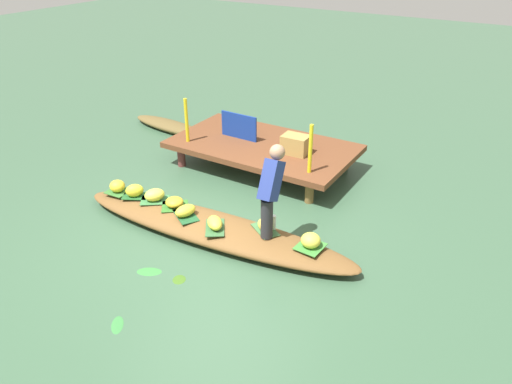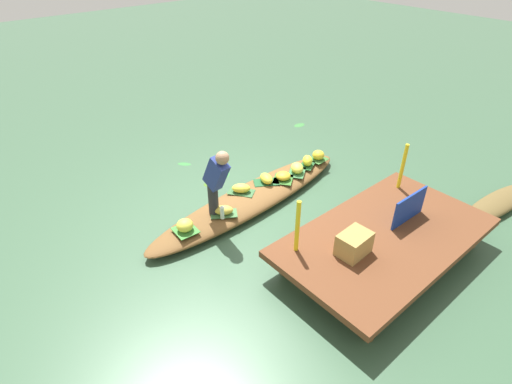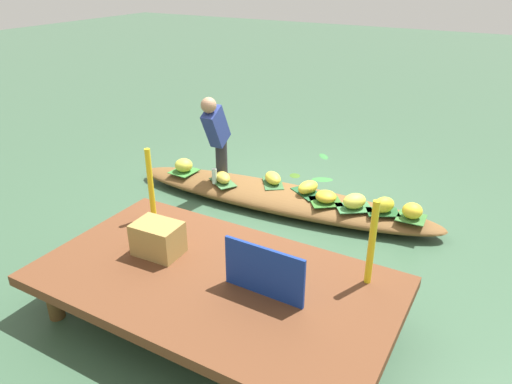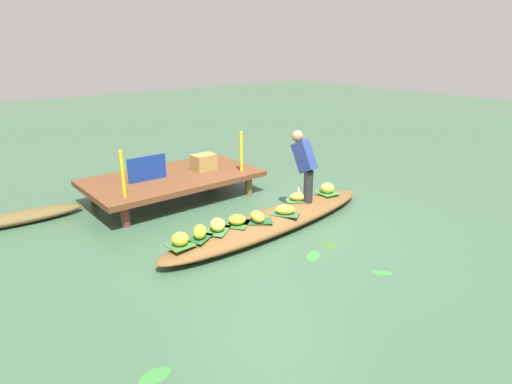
{
  "view_description": "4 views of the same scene",
  "coord_description": "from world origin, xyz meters",
  "px_view_note": "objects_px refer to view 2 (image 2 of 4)",
  "views": [
    {
      "loc": [
        3.58,
        -4.67,
        3.87
      ],
      "look_at": [
        0.34,
        0.62,
        0.51
      ],
      "focal_mm": 34.77,
      "sensor_mm": 36.0,
      "label": 1
    },
    {
      "loc": [
        3.77,
        4.53,
        4.14
      ],
      "look_at": [
        0.23,
        0.37,
        0.53
      ],
      "focal_mm": 28.78,
      "sensor_mm": 36.0,
      "label": 2
    },
    {
      "loc": [
        -2.6,
        5.17,
        2.97
      ],
      "look_at": [
        0.01,
        0.58,
        0.44
      ],
      "focal_mm": 33.78,
      "sensor_mm": 36.0,
      "label": 3
    },
    {
      "loc": [
        -4.31,
        -4.85,
        2.87
      ],
      "look_at": [
        0.05,
        0.5,
        0.47
      ],
      "focal_mm": 30.5,
      "sensor_mm": 36.0,
      "label": 4
    }
  ],
  "objects_px": {
    "banana_bunch_3": "(266,178)",
    "market_banner": "(409,208)",
    "moored_boat": "(498,203)",
    "banana_bunch_0": "(224,210)",
    "banana_bunch_7": "(307,161)",
    "banana_bunch_2": "(283,176)",
    "vendor_boat": "(252,198)",
    "banana_bunch_1": "(318,155)",
    "water_bottle": "(222,213)",
    "banana_bunch_6": "(297,168)",
    "vendor_person": "(216,179)",
    "banana_bunch_4": "(185,225)",
    "banana_bunch_5": "(241,188)",
    "produce_crate": "(354,244)"
  },
  "relations": [
    {
      "from": "banana_bunch_3",
      "to": "market_banner",
      "type": "height_order",
      "value": "market_banner"
    },
    {
      "from": "moored_boat",
      "to": "banana_bunch_0",
      "type": "relative_size",
      "value": 6.68
    },
    {
      "from": "market_banner",
      "to": "banana_bunch_7",
      "type": "bearing_deg",
      "value": -97.68
    },
    {
      "from": "banana_bunch_2",
      "to": "vendor_boat",
      "type": "bearing_deg",
      "value": -3.39
    },
    {
      "from": "banana_bunch_1",
      "to": "market_banner",
      "type": "relative_size",
      "value": 0.32
    },
    {
      "from": "banana_bunch_7",
      "to": "water_bottle",
      "type": "distance_m",
      "value": 2.26
    },
    {
      "from": "banana_bunch_6",
      "to": "market_banner",
      "type": "height_order",
      "value": "market_banner"
    },
    {
      "from": "market_banner",
      "to": "banana_bunch_1",
      "type": "bearing_deg",
      "value": -105.28
    },
    {
      "from": "moored_boat",
      "to": "banana_bunch_2",
      "type": "distance_m",
      "value": 3.72
    },
    {
      "from": "banana_bunch_2",
      "to": "banana_bunch_3",
      "type": "relative_size",
      "value": 0.84
    },
    {
      "from": "banana_bunch_7",
      "to": "vendor_person",
      "type": "bearing_deg",
      "value": 5.19
    },
    {
      "from": "banana_bunch_4",
      "to": "banana_bunch_6",
      "type": "xyz_separation_m",
      "value": [
        -2.5,
        -0.12,
        -0.0
      ]
    },
    {
      "from": "banana_bunch_2",
      "to": "banana_bunch_6",
      "type": "relative_size",
      "value": 0.89
    },
    {
      "from": "banana_bunch_2",
      "to": "banana_bunch_7",
      "type": "distance_m",
      "value": 0.71
    },
    {
      "from": "banana_bunch_5",
      "to": "vendor_person",
      "type": "height_order",
      "value": "vendor_person"
    },
    {
      "from": "banana_bunch_5",
      "to": "banana_bunch_6",
      "type": "relative_size",
      "value": 1.06
    },
    {
      "from": "banana_bunch_6",
      "to": "banana_bunch_7",
      "type": "relative_size",
      "value": 1.12
    },
    {
      "from": "banana_bunch_0",
      "to": "banana_bunch_6",
      "type": "relative_size",
      "value": 1.01
    },
    {
      "from": "banana_bunch_6",
      "to": "banana_bunch_5",
      "type": "bearing_deg",
      "value": -7.16
    },
    {
      "from": "banana_bunch_3",
      "to": "market_banner",
      "type": "relative_size",
      "value": 0.43
    },
    {
      "from": "banana_bunch_6",
      "to": "banana_bunch_7",
      "type": "height_order",
      "value": "banana_bunch_7"
    },
    {
      "from": "vendor_boat",
      "to": "banana_bunch_0",
      "type": "distance_m",
      "value": 0.8
    },
    {
      "from": "water_bottle",
      "to": "market_banner",
      "type": "distance_m",
      "value": 2.79
    },
    {
      "from": "banana_bunch_3",
      "to": "banana_bunch_4",
      "type": "bearing_deg",
      "value": 7.09
    },
    {
      "from": "banana_bunch_0",
      "to": "banana_bunch_2",
      "type": "distance_m",
      "value": 1.45
    },
    {
      "from": "banana_bunch_4",
      "to": "banana_bunch_0",
      "type": "bearing_deg",
      "value": 176.73
    },
    {
      "from": "banana_bunch_5",
      "to": "water_bottle",
      "type": "bearing_deg",
      "value": 29.38
    },
    {
      "from": "banana_bunch_3",
      "to": "banana_bunch_4",
      "type": "xyz_separation_m",
      "value": [
        1.84,
        0.23,
        0.02
      ]
    },
    {
      "from": "vendor_boat",
      "to": "moored_boat",
      "type": "xyz_separation_m",
      "value": [
        -3.13,
        2.83,
        -0.03
      ]
    },
    {
      "from": "produce_crate",
      "to": "vendor_person",
      "type": "bearing_deg",
      "value": -71.07
    },
    {
      "from": "banana_bunch_0",
      "to": "water_bottle",
      "type": "relative_size",
      "value": 1.43
    },
    {
      "from": "banana_bunch_3",
      "to": "water_bottle",
      "type": "bearing_deg",
      "value": 15.69
    },
    {
      "from": "vendor_boat",
      "to": "banana_bunch_6",
      "type": "bearing_deg",
      "value": 174.56
    },
    {
      "from": "vendor_person",
      "to": "produce_crate",
      "type": "xyz_separation_m",
      "value": [
        -0.71,
        2.07,
        -0.32
      ]
    },
    {
      "from": "banana_bunch_1",
      "to": "banana_bunch_3",
      "type": "relative_size",
      "value": 0.74
    },
    {
      "from": "banana_bunch_5",
      "to": "vendor_boat",
      "type": "bearing_deg",
      "value": 139.79
    },
    {
      "from": "vendor_person",
      "to": "market_banner",
      "type": "relative_size",
      "value": 1.64
    },
    {
      "from": "banana_bunch_1",
      "to": "banana_bunch_4",
      "type": "bearing_deg",
      "value": 3.75
    },
    {
      "from": "banana_bunch_2",
      "to": "banana_bunch_7",
      "type": "bearing_deg",
      "value": -173.83
    },
    {
      "from": "moored_boat",
      "to": "banana_bunch_6",
      "type": "bearing_deg",
      "value": -48.3
    },
    {
      "from": "banana_bunch_0",
      "to": "banana_bunch_7",
      "type": "distance_m",
      "value": 2.16
    },
    {
      "from": "water_bottle",
      "to": "banana_bunch_1",
      "type": "bearing_deg",
      "value": -172.79
    },
    {
      "from": "banana_bunch_0",
      "to": "produce_crate",
      "type": "xyz_separation_m",
      "value": [
        -0.62,
        2.05,
        0.29
      ]
    },
    {
      "from": "banana_bunch_6",
      "to": "produce_crate",
      "type": "distance_m",
      "value": 2.52
    },
    {
      "from": "moored_boat",
      "to": "water_bottle",
      "type": "distance_m",
      "value": 4.74
    },
    {
      "from": "vendor_person",
      "to": "produce_crate",
      "type": "relative_size",
      "value": 2.74
    },
    {
      "from": "banana_bunch_0",
      "to": "banana_bunch_7",
      "type": "relative_size",
      "value": 1.13
    },
    {
      "from": "banana_bunch_1",
      "to": "banana_bunch_5",
      "type": "bearing_deg",
      "value": -1.95
    },
    {
      "from": "banana_bunch_1",
      "to": "market_banner",
      "type": "distance_m",
      "value": 2.48
    },
    {
      "from": "banana_bunch_3",
      "to": "banana_bunch_7",
      "type": "xyz_separation_m",
      "value": [
        -1.01,
        0.05,
        0.02
      ]
    }
  ]
}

